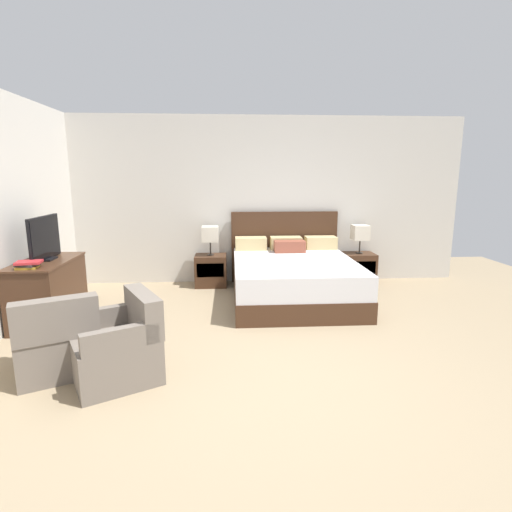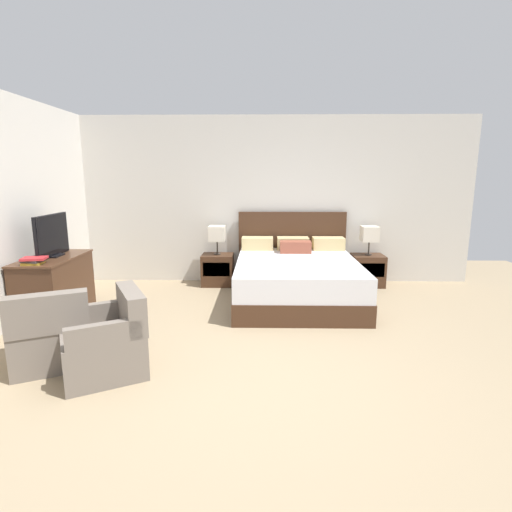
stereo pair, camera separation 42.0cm
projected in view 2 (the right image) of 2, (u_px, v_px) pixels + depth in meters
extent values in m
plane|color=#998466|center=(256.00, 384.00, 3.46)|extent=(10.48, 10.48, 0.00)
cube|color=beige|center=(260.00, 201.00, 6.64)|extent=(7.03, 0.06, 2.74)
cube|color=beige|center=(7.00, 211.00, 4.66)|extent=(0.06, 5.29, 2.74)
cube|color=#422819|center=(296.00, 292.00, 5.73)|extent=(1.71, 2.10, 0.28)
cube|color=silver|center=(297.00, 272.00, 5.67)|extent=(1.70, 2.08, 0.32)
cube|color=#422819|center=(292.00, 247.00, 6.69)|extent=(1.78, 0.05, 1.19)
cube|color=#D6BC7F|center=(257.00, 243.00, 6.49)|extent=(0.50, 0.28, 0.20)
cube|color=#D6BC7F|center=(293.00, 243.00, 6.48)|extent=(0.50, 0.28, 0.20)
cube|color=#D6BC7F|center=(328.00, 244.00, 6.47)|extent=(0.50, 0.28, 0.20)
cube|color=brown|center=(295.00, 247.00, 6.22)|extent=(0.48, 0.22, 0.18)
cube|color=#422819|center=(218.00, 270.00, 6.58)|extent=(0.51, 0.42, 0.51)
cube|color=black|center=(216.00, 269.00, 6.37)|extent=(0.43, 0.01, 0.22)
cube|color=#422819|center=(367.00, 270.00, 6.54)|extent=(0.51, 0.42, 0.51)
cube|color=black|center=(371.00, 270.00, 6.33)|extent=(0.43, 0.01, 0.22)
cylinder|color=#332D28|center=(217.00, 254.00, 6.53)|extent=(0.11, 0.11, 0.02)
cylinder|color=#332D28|center=(217.00, 247.00, 6.51)|extent=(0.02, 0.02, 0.21)
cube|color=beige|center=(217.00, 233.00, 6.46)|extent=(0.26, 0.26, 0.24)
cylinder|color=#332D28|center=(368.00, 254.00, 6.49)|extent=(0.11, 0.11, 0.02)
cylinder|color=#332D28|center=(369.00, 248.00, 6.46)|extent=(0.02, 0.02, 0.21)
cube|color=beige|center=(370.00, 234.00, 6.42)|extent=(0.26, 0.26, 0.24)
cube|color=#422819|center=(55.00, 286.00, 5.12)|extent=(0.55, 1.10, 0.77)
cube|color=#482C1C|center=(52.00, 258.00, 5.04)|extent=(0.56, 1.13, 0.02)
cube|color=black|center=(54.00, 256.00, 5.08)|extent=(0.18, 0.23, 0.02)
cube|color=black|center=(52.00, 235.00, 5.03)|extent=(0.04, 0.75, 0.53)
cube|color=black|center=(53.00, 235.00, 5.03)|extent=(0.01, 0.73, 0.50)
cube|color=gold|center=(33.00, 263.00, 4.64)|extent=(0.23, 0.20, 0.02)
cube|color=#383333|center=(33.00, 261.00, 4.63)|extent=(0.24, 0.20, 0.03)
cube|color=#B7282D|center=(34.00, 258.00, 4.63)|extent=(0.29, 0.24, 0.03)
cube|color=#70665B|center=(53.00, 342.00, 3.84)|extent=(0.91, 0.91, 0.40)
cube|color=#70665B|center=(47.00, 314.00, 3.53)|extent=(0.68, 0.44, 0.36)
cube|color=#70665B|center=(14.00, 318.00, 3.67)|extent=(0.35, 0.60, 0.18)
cube|color=#70665B|center=(84.00, 310.00, 3.91)|extent=(0.35, 0.60, 0.18)
cube|color=#70665B|center=(103.00, 352.00, 3.63)|extent=(0.92, 0.92, 0.40)
cube|color=#70665B|center=(131.00, 308.00, 3.67)|extent=(0.46, 0.68, 0.36)
cube|color=#70665B|center=(105.00, 334.00, 3.31)|extent=(0.59, 0.37, 0.18)
cube|color=#70665B|center=(97.00, 312.00, 3.83)|extent=(0.59, 0.37, 0.18)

